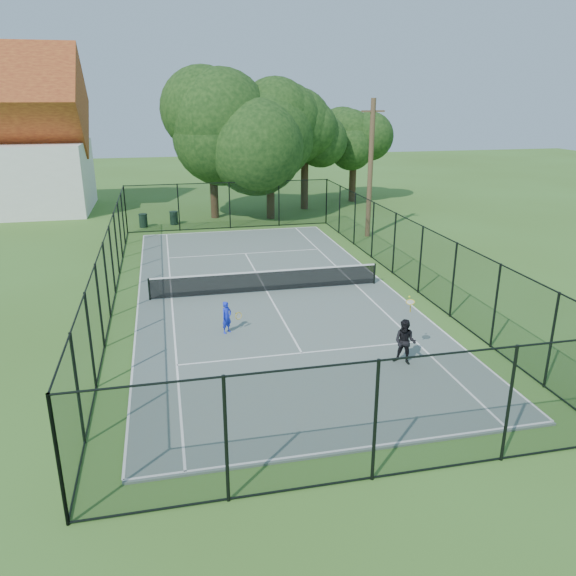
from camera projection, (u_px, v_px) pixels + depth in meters
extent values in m
plane|color=#406522|center=(267.00, 293.00, 24.67)|extent=(120.00, 120.00, 0.00)
cube|color=slate|center=(267.00, 292.00, 24.66)|extent=(11.00, 24.00, 0.06)
cylinder|color=black|center=(149.00, 289.00, 23.46)|extent=(0.08, 0.08, 0.95)
cylinder|color=black|center=(375.00, 274.00, 25.53)|extent=(0.08, 0.08, 0.95)
cube|color=black|center=(267.00, 281.00, 24.50)|extent=(10.00, 0.03, 0.88)
cube|color=white|center=(266.00, 271.00, 24.35)|extent=(10.00, 0.05, 0.06)
cylinder|color=#332114|center=(214.00, 190.00, 39.24)|extent=(0.56, 0.56, 3.85)
sphere|color=black|center=(212.00, 137.00, 38.05)|extent=(6.94, 6.94, 6.94)
cylinder|color=#332114|center=(270.00, 192.00, 39.06)|extent=(0.56, 0.56, 3.68)
sphere|color=black|center=(270.00, 141.00, 37.93)|extent=(6.60, 6.60, 6.60)
cylinder|color=#332114|center=(304.00, 185.00, 42.45)|extent=(0.56, 0.56, 3.54)
sphere|color=black|center=(305.00, 142.00, 41.42)|extent=(5.62, 5.62, 5.62)
cylinder|color=#332114|center=(352.00, 184.00, 45.62)|extent=(0.56, 0.56, 2.83)
sphere|color=black|center=(354.00, 150.00, 44.75)|extent=(4.94, 4.94, 4.94)
cylinder|color=black|center=(143.00, 221.00, 36.79)|extent=(0.54, 0.54, 0.84)
cylinder|color=black|center=(143.00, 214.00, 36.65)|extent=(0.58, 0.58, 0.05)
cylinder|color=black|center=(174.00, 218.00, 37.60)|extent=(0.54, 0.54, 0.84)
cylinder|color=black|center=(173.00, 212.00, 37.46)|extent=(0.58, 0.58, 0.05)
cylinder|color=#4C3823|center=(370.00, 170.00, 33.31)|extent=(0.30, 0.30, 8.09)
cube|color=#4C3823|center=(373.00, 111.00, 32.23)|extent=(1.40, 0.10, 0.10)
imported|color=#192BD9|center=(227.00, 317.00, 20.19)|extent=(0.51, 0.49, 1.18)
torus|color=gold|center=(239.00, 316.00, 20.43)|extent=(0.27, 0.18, 0.29)
cylinder|color=silver|center=(239.00, 316.00, 20.43)|extent=(0.23, 0.15, 0.25)
imported|color=black|center=(405.00, 342.00, 17.80)|extent=(0.92, 0.89, 1.49)
torus|color=gold|center=(410.00, 302.00, 17.78)|extent=(0.30, 0.28, 0.14)
cylinder|color=silver|center=(410.00, 302.00, 17.78)|extent=(0.26, 0.24, 0.11)
sphere|color=#CCE526|center=(409.00, 297.00, 17.92)|extent=(0.07, 0.07, 0.07)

